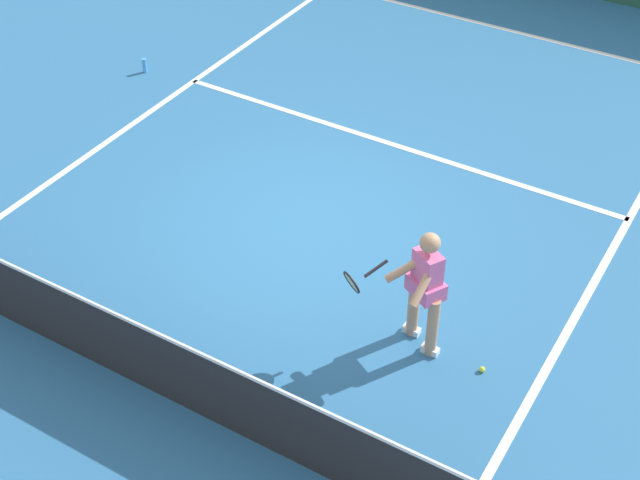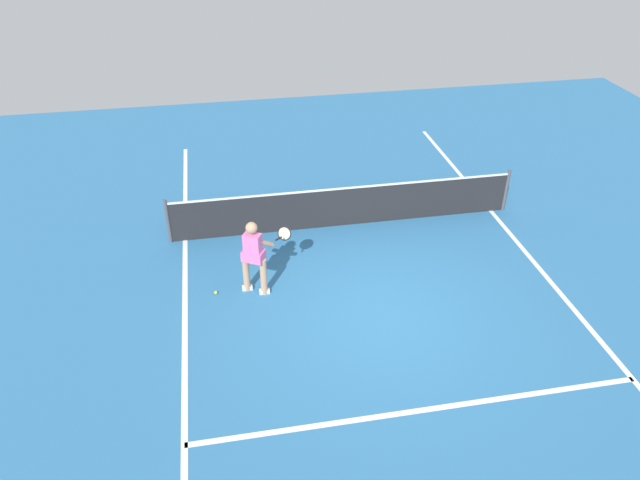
% 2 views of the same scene
% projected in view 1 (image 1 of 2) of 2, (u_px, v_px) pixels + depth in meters
% --- Properties ---
extents(ground_plane, '(23.73, 23.73, 0.00)m').
position_uv_depth(ground_plane, '(307.00, 225.00, 11.88)').
color(ground_plane, teal).
extents(baseline_marking, '(8.12, 0.10, 0.01)m').
position_uv_depth(baseline_marking, '(502.00, 28.00, 16.29)').
color(baseline_marking, white).
rests_on(baseline_marking, ground).
extents(service_line_marking, '(7.12, 0.10, 0.01)m').
position_uv_depth(service_line_marking, '(388.00, 143.00, 13.39)').
color(service_line_marking, white).
rests_on(service_line_marking, ground).
extents(sideline_left_marking, '(0.10, 16.26, 0.01)m').
position_uv_depth(sideline_left_marking, '(571.00, 324.00, 10.46)').
color(sideline_left_marking, white).
rests_on(sideline_left_marking, ground).
extents(sideline_right_marking, '(0.10, 16.26, 0.01)m').
position_uv_depth(sideline_right_marking, '(99.00, 147.00, 13.30)').
color(sideline_right_marking, white).
rests_on(sideline_right_marking, ground).
extents(court_net, '(7.80, 0.08, 1.04)m').
position_uv_depth(court_net, '(141.00, 355.00, 9.41)').
color(court_net, '#4C4C51').
rests_on(court_net, ground).
extents(tennis_player, '(1.06, 0.81, 1.55)m').
position_uv_depth(tennis_player, '(423.00, 287.00, 9.70)').
color(tennis_player, tan).
rests_on(tennis_player, ground).
extents(tennis_ball_near, '(0.07, 0.07, 0.07)m').
position_uv_depth(tennis_ball_near, '(482.00, 369.00, 9.87)').
color(tennis_ball_near, '#D1E533').
rests_on(tennis_ball_near, ground).
extents(water_bottle, '(0.07, 0.07, 0.24)m').
position_uv_depth(water_bottle, '(145.00, 66.00, 14.98)').
color(water_bottle, '#4C9EE5').
rests_on(water_bottle, ground).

